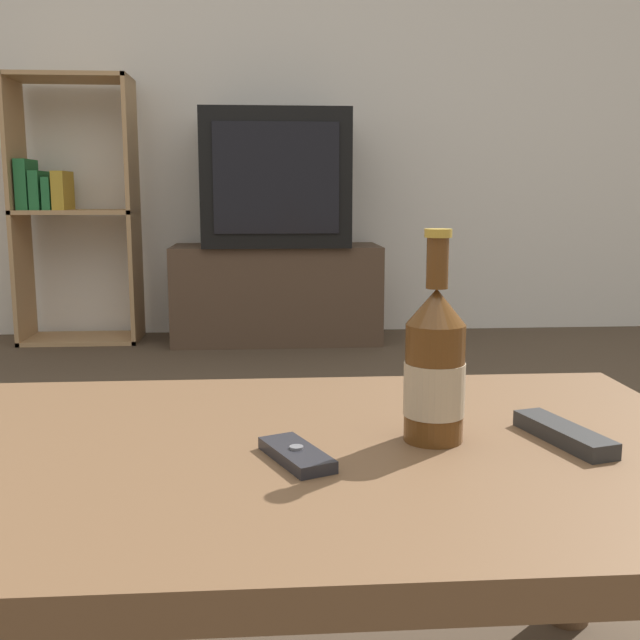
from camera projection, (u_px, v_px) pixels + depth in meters
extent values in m
cube|color=silver|center=(270.00, 74.00, 3.73)|extent=(8.00, 0.05, 2.60)
cube|color=brown|center=(295.00, 461.00, 0.90)|extent=(1.06, 0.66, 0.04)
cylinder|color=brown|center=(573.00, 515.00, 1.24)|extent=(0.07, 0.07, 0.37)
cube|color=#4C3828|center=(277.00, 293.00, 3.63)|extent=(0.99, 0.41, 0.47)
cube|color=black|center=(276.00, 179.00, 3.54)|extent=(0.68, 0.47, 0.63)
cube|color=black|center=(276.00, 178.00, 3.30)|extent=(0.56, 0.01, 0.49)
cube|color=tan|center=(19.00, 212.00, 3.54)|extent=(0.02, 0.30, 1.25)
cube|color=tan|center=(134.00, 212.00, 3.58)|extent=(0.02, 0.30, 1.25)
cube|color=tan|center=(83.00, 339.00, 3.66)|extent=(0.56, 0.30, 0.02)
cube|color=tan|center=(76.00, 212.00, 3.56)|extent=(0.56, 0.30, 0.02)
cube|color=tan|center=(69.00, 78.00, 3.46)|extent=(0.56, 0.30, 0.02)
cube|color=#236B38|center=(27.00, 185.00, 3.52)|extent=(0.05, 0.21, 0.23)
cube|color=#236B38|center=(40.00, 190.00, 3.53)|extent=(0.05, 0.21, 0.18)
cube|color=#236B38|center=(51.00, 194.00, 3.54)|extent=(0.04, 0.21, 0.15)
cube|color=#B7932D|center=(63.00, 191.00, 3.54)|extent=(0.06, 0.21, 0.18)
cylinder|color=#563314|center=(434.00, 383.00, 0.90)|extent=(0.07, 0.07, 0.14)
cylinder|color=tan|center=(434.00, 389.00, 0.91)|extent=(0.07, 0.07, 0.06)
cone|color=#563314|center=(436.00, 307.00, 0.89)|extent=(0.07, 0.07, 0.04)
cylinder|color=#563314|center=(437.00, 263.00, 0.88)|extent=(0.03, 0.03, 0.06)
cylinder|color=#B79333|center=(438.00, 233.00, 0.87)|extent=(0.03, 0.03, 0.01)
cube|color=#232328|center=(295.00, 455.00, 0.84)|extent=(0.09, 0.12, 0.01)
cylinder|color=slate|center=(295.00, 448.00, 0.84)|extent=(0.02, 0.02, 0.00)
cube|color=#282828|center=(564.00, 434.00, 0.91)|extent=(0.08, 0.16, 0.02)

